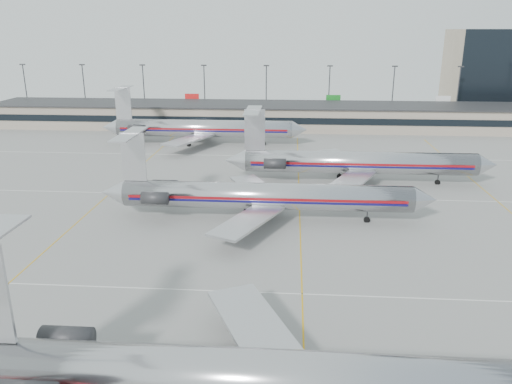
{
  "coord_description": "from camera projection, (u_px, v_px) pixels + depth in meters",
  "views": [
    {
      "loc": [
        -1.37,
        -33.73,
        24.72
      ],
      "look_at": [
        -5.88,
        28.26,
        4.5
      ],
      "focal_mm": 35.0,
      "sensor_mm": 36.0,
      "label": 1
    }
  ],
  "objects": [
    {
      "name": "ground",
      "position": [
        304.0,
        357.0,
        39.55
      ],
      "size": [
        260.0,
        260.0,
        0.0
      ],
      "primitive_type": "plane",
      "color": "gray",
      "rests_on": "ground"
    },
    {
      "name": "apron_markings",
      "position": [
        302.0,
        294.0,
        49.03
      ],
      "size": [
        160.0,
        0.15,
        0.02
      ],
      "primitive_type": "cube",
      "color": "silver",
      "rests_on": "ground"
    },
    {
      "name": "terminal",
      "position": [
        297.0,
        116.0,
        131.49
      ],
      "size": [
        162.0,
        17.0,
        6.25
      ],
      "color": "gray",
      "rests_on": "ground"
    },
    {
      "name": "light_mast_row",
      "position": [
        298.0,
        89.0,
        143.12
      ],
      "size": [
        163.6,
        0.4,
        15.28
      ],
      "color": "#38383D",
      "rests_on": "ground"
    },
    {
      "name": "distant_building",
      "position": [
        500.0,
        72.0,
        152.8
      ],
      "size": [
        30.0,
        20.0,
        25.0
      ],
      "primitive_type": "cube",
      "color": "tan",
      "rests_on": "ground"
    },
    {
      "name": "jet_foreground",
      "position": [
        265.0,
        378.0,
        31.72
      ],
      "size": [
        47.71,
        28.09,
        12.49
      ],
      "color": "#BABBBF",
      "rests_on": "ground"
    },
    {
      "name": "jet_second_row",
      "position": [
        259.0,
        196.0,
        67.28
      ],
      "size": [
        45.42,
        26.75,
        11.89
      ],
      "color": "#BABBBF",
      "rests_on": "ground"
    },
    {
      "name": "jet_third_row",
      "position": [
        354.0,
        162.0,
        83.73
      ],
      "size": [
        45.28,
        27.85,
        12.38
      ],
      "color": "#BABBBF",
      "rests_on": "ground"
    },
    {
      "name": "jet_back_row",
      "position": [
        200.0,
        128.0,
        112.23
      ],
      "size": [
        46.58,
        28.65,
        12.74
      ],
      "color": "#BABBBF",
      "rests_on": "ground"
    }
  ]
}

